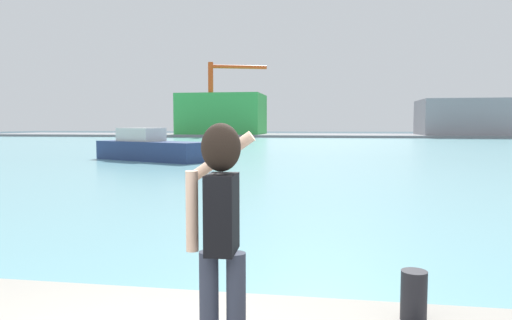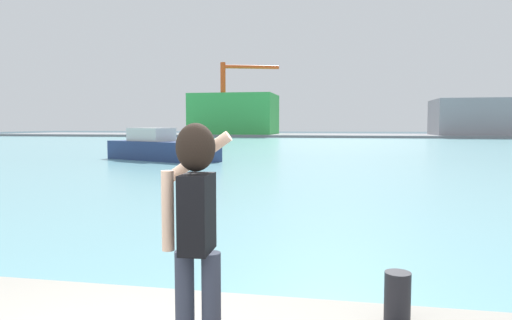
{
  "view_description": "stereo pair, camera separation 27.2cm",
  "coord_description": "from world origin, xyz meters",
  "px_view_note": "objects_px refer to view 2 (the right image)",
  "views": [
    {
      "loc": [
        1.22,
        -2.6,
        2.4
      ],
      "look_at": [
        -0.31,
        6.68,
        1.69
      ],
      "focal_mm": 32.81,
      "sensor_mm": 36.0,
      "label": 1
    },
    {
      "loc": [
        1.49,
        -2.55,
        2.4
      ],
      "look_at": [
        -0.31,
        6.68,
        1.69
      ],
      "focal_mm": 32.81,
      "sensor_mm": 36.0,
      "label": 2
    }
  ],
  "objects_px": {
    "warehouse_left": "(235,114)",
    "port_crane": "(231,90)",
    "warehouse_right": "(477,117)",
    "boat_moored": "(160,148)",
    "harbor_bollard": "(397,297)",
    "person_photographer": "(196,218)"
  },
  "relations": [
    {
      "from": "warehouse_left",
      "to": "port_crane",
      "type": "xyz_separation_m",
      "value": [
        0.46,
        -5.0,
        4.64
      ]
    },
    {
      "from": "warehouse_right",
      "to": "boat_moored",
      "type": "bearing_deg",
      "value": -119.45
    },
    {
      "from": "boat_moored",
      "to": "harbor_bollard",
      "type": "bearing_deg",
      "value": -38.73
    },
    {
      "from": "warehouse_right",
      "to": "port_crane",
      "type": "relative_size",
      "value": 1.12
    },
    {
      "from": "warehouse_right",
      "to": "warehouse_left",
      "type": "bearing_deg",
      "value": 179.5
    },
    {
      "from": "boat_moored",
      "to": "warehouse_right",
      "type": "bearing_deg",
      "value": 85.17
    },
    {
      "from": "person_photographer",
      "to": "boat_moored",
      "type": "xyz_separation_m",
      "value": [
        -11.29,
        26.49,
        -0.92
      ]
    },
    {
      "from": "person_photographer",
      "to": "port_crane",
      "type": "height_order",
      "value": "port_crane"
    },
    {
      "from": "boat_moored",
      "to": "person_photographer",
      "type": "bearing_deg",
      "value": -42.31
    },
    {
      "from": "person_photographer",
      "to": "boat_moored",
      "type": "distance_m",
      "value": 28.81
    },
    {
      "from": "boat_moored",
      "to": "warehouse_right",
      "type": "height_order",
      "value": "warehouse_right"
    },
    {
      "from": "person_photographer",
      "to": "warehouse_left",
      "type": "distance_m",
      "value": 93.57
    },
    {
      "from": "warehouse_left",
      "to": "warehouse_right",
      "type": "xyz_separation_m",
      "value": [
        46.63,
        -0.4,
        -0.74
      ]
    },
    {
      "from": "person_photographer",
      "to": "boat_moored",
      "type": "relative_size",
      "value": 0.2
    },
    {
      "from": "person_photographer",
      "to": "warehouse_right",
      "type": "distance_m",
      "value": 93.94
    },
    {
      "from": "person_photographer",
      "to": "warehouse_left",
      "type": "relative_size",
      "value": 0.1
    },
    {
      "from": "warehouse_right",
      "to": "port_crane",
      "type": "xyz_separation_m",
      "value": [
        -46.17,
        -4.59,
        5.38
      ]
    },
    {
      "from": "warehouse_left",
      "to": "port_crane",
      "type": "distance_m",
      "value": 6.83
    },
    {
      "from": "harbor_bollard",
      "to": "warehouse_left",
      "type": "height_order",
      "value": "warehouse_left"
    },
    {
      "from": "harbor_bollard",
      "to": "warehouse_left",
      "type": "distance_m",
      "value": 92.98
    },
    {
      "from": "harbor_bollard",
      "to": "warehouse_right",
      "type": "relative_size",
      "value": 0.03
    },
    {
      "from": "boat_moored",
      "to": "warehouse_left",
      "type": "bearing_deg",
      "value": 123.84
    }
  ]
}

